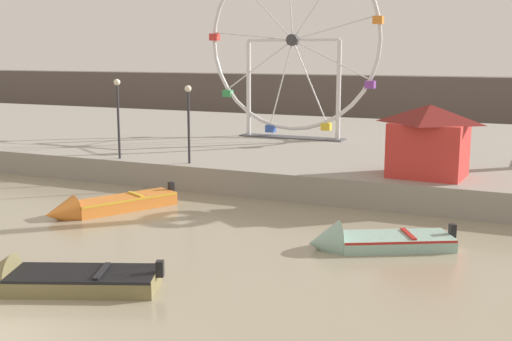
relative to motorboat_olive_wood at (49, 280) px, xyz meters
The scene contains 9 objects.
quay_promenade 25.53m from the motorboat_olive_wood, 88.60° to the left, with size 110.00×25.92×1.20m, color gray.
distant_town_skyline 47.15m from the motorboat_olive_wood, 89.24° to the left, with size 140.00×3.00×4.40m, color #564C47.
motorboat_olive_wood is the anchor object (origin of this frame).
motorboat_seafoam 10.05m from the motorboat_olive_wood, 46.62° to the left, with size 4.89×3.63×1.49m.
motorboat_orange_hull 8.68m from the motorboat_olive_wood, 117.98° to the left, with size 3.58×5.55×1.24m.
ferris_wheel_white_frame 25.31m from the motorboat_olive_wood, 95.59° to the left, with size 11.20×1.20×11.54m.
carnival_booth_red_striped 16.76m from the motorboat_olive_wood, 62.73° to the left, with size 3.50×2.93×3.09m.
promenade_lamp_near 14.23m from the motorboat_olive_wood, 104.17° to the left, with size 0.32×0.32×3.72m.
promenade_lamp_far 15.47m from the motorboat_olive_wood, 118.93° to the left, with size 0.32×0.32×3.97m.
Camera 1 is at (11.52, -9.38, 6.36)m, focal length 45.02 mm.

